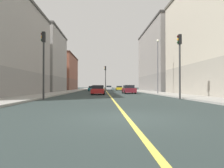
# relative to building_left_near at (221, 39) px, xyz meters

# --- Properties ---
(ground_plane) EXTENTS (400.00, 400.00, 0.00)m
(ground_plane) POSITION_rel_building_left_near_xyz_m (-14.77, -18.03, -7.55)
(ground_plane) COLOR #2B3735
(ground_plane) RESTS_ON ground
(sidewalk_left) EXTENTS (3.59, 168.00, 0.15)m
(sidewalk_left) POSITION_rel_building_left_near_xyz_m (-6.37, 30.97, -7.47)
(sidewalk_left) COLOR #9E9B93
(sidewalk_left) RESTS_ON ground
(sidewalk_right) EXTENTS (3.59, 168.00, 0.15)m
(sidewalk_right) POSITION_rel_building_left_near_xyz_m (-23.18, 30.97, -7.47)
(sidewalk_right) COLOR #9E9B93
(sidewalk_right) RESTS_ON ground
(lane_center_stripe) EXTENTS (0.16, 154.00, 0.01)m
(lane_center_stripe) POSITION_rel_building_left_near_xyz_m (-14.77, 30.97, -7.54)
(lane_center_stripe) COLOR #E5D14C
(lane_center_stripe) RESTS_ON ground
(building_left_near) EXTENTS (9.45, 18.11, 15.07)m
(building_left_near) POSITION_rel_building_left_near_xyz_m (0.00, 0.00, 0.00)
(building_left_near) COLOR #9D9688
(building_left_near) RESTS_ON ground
(building_left_mid) EXTENTS (9.45, 23.44, 15.89)m
(building_left_mid) POSITION_rel_building_left_near_xyz_m (0.00, 23.42, 0.41)
(building_left_mid) COLOR slate
(building_left_mid) RESTS_ON ground
(building_right_midblock) EXTENTS (9.45, 14.82, 13.44)m
(building_right_midblock) POSITION_rel_building_left_near_xyz_m (-29.55, 19.04, -0.82)
(building_right_midblock) COLOR gray
(building_right_midblock) RESTS_ON ground
(building_right_distant) EXTENTS (9.45, 19.51, 11.20)m
(building_right_distant) POSITION_rel_building_left_near_xyz_m (-29.55, 39.81, -1.94)
(building_right_distant) COLOR brown
(building_right_distant) RESTS_ON ground
(traffic_light_left_near) EXTENTS (0.40, 0.32, 6.00)m
(traffic_light_left_near) POSITION_rel_building_left_near_xyz_m (-8.59, -7.61, -3.66)
(traffic_light_left_near) COLOR #2D2D2D
(traffic_light_left_near) RESTS_ON ground
(traffic_light_right_near) EXTENTS (0.40, 0.32, 6.08)m
(traffic_light_right_near) POSITION_rel_building_left_near_xyz_m (-21.00, -7.61, -3.62)
(traffic_light_right_near) COLOR #2D2D2D
(traffic_light_right_near) RESTS_ON ground
(traffic_light_median_far) EXTENTS (0.40, 0.32, 5.69)m
(traffic_light_median_far) POSITION_rel_building_left_near_xyz_m (-15.05, 18.34, -3.84)
(traffic_light_median_far) COLOR #2D2D2D
(traffic_light_median_far) RESTS_ON ground
(street_lamp_left_near) EXTENTS (0.36, 0.36, 7.97)m
(street_lamp_left_near) POSITION_rel_building_left_near_xyz_m (-7.57, 3.26, -2.64)
(street_lamp_left_near) COLOR #4C4C51
(street_lamp_left_near) RESTS_ON ground
(car_red) EXTENTS (2.00, 4.18, 1.36)m
(car_red) POSITION_rel_building_left_near_xyz_m (-16.33, 3.24, -6.90)
(car_red) COLOR red
(car_red) RESTS_ON ground
(car_white) EXTENTS (1.89, 3.90, 1.32)m
(car_white) POSITION_rel_building_left_near_xyz_m (-16.10, 44.40, -6.90)
(car_white) COLOR white
(car_white) RESTS_ON ground
(car_silver) EXTENTS (1.83, 4.05, 1.40)m
(car_silver) POSITION_rel_building_left_near_xyz_m (-13.70, 37.47, -6.86)
(car_silver) COLOR silver
(car_silver) RESTS_ON ground
(car_yellow) EXTENTS (1.82, 4.35, 1.32)m
(car_yellow) POSITION_rel_building_left_near_xyz_m (-10.93, 31.35, -6.90)
(car_yellow) COLOR gold
(car_yellow) RESTS_ON ground
(car_teal) EXTENTS (1.97, 3.94, 1.25)m
(car_teal) POSITION_rel_building_left_near_xyz_m (-18.27, 23.81, -6.92)
(car_teal) COLOR #196670
(car_teal) RESTS_ON ground
(car_green) EXTENTS (1.89, 4.40, 1.32)m
(car_green) POSITION_rel_building_left_near_xyz_m (-18.63, 37.51, -6.91)
(car_green) COLOR #1E6B38
(car_green) RESTS_ON ground
(car_maroon) EXTENTS (1.98, 4.16, 1.41)m
(car_maroon) POSITION_rel_building_left_near_xyz_m (-11.37, 6.95, -6.87)
(car_maroon) COLOR maroon
(car_maroon) RESTS_ON ground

